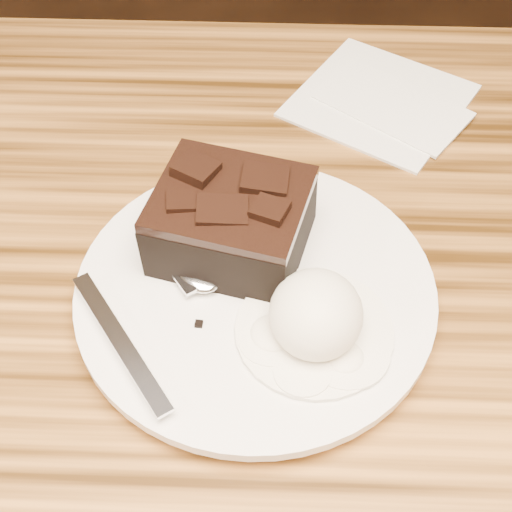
{
  "coord_description": "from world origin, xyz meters",
  "views": [
    {
      "loc": [
        0.13,
        -0.25,
        1.16
      ],
      "look_at": [
        0.12,
        0.07,
        0.79
      ],
      "focal_mm": 52.51,
      "sensor_mm": 36.0,
      "label": 1
    }
  ],
  "objects_px": {
    "brownie": "(231,225)",
    "napkin": "(380,99)",
    "plate": "(255,296)",
    "spoon": "(197,270)",
    "ice_cream_scoop": "(316,314)"
  },
  "relations": [
    {
      "from": "brownie",
      "to": "napkin",
      "type": "xyz_separation_m",
      "value": [
        0.12,
        0.19,
        -0.04
      ]
    },
    {
      "from": "plate",
      "to": "spoon",
      "type": "xyz_separation_m",
      "value": [
        -0.04,
        0.01,
        0.02
      ]
    },
    {
      "from": "ice_cream_scoop",
      "to": "napkin",
      "type": "height_order",
      "value": "ice_cream_scoop"
    },
    {
      "from": "ice_cream_scoop",
      "to": "spoon",
      "type": "distance_m",
      "value": 0.09
    },
    {
      "from": "napkin",
      "to": "brownie",
      "type": "bearing_deg",
      "value": -122.05
    },
    {
      "from": "plate",
      "to": "brownie",
      "type": "bearing_deg",
      "value": 116.85
    },
    {
      "from": "brownie",
      "to": "spoon",
      "type": "bearing_deg",
      "value": -130.08
    },
    {
      "from": "ice_cream_scoop",
      "to": "napkin",
      "type": "bearing_deg",
      "value": 76.49
    },
    {
      "from": "plate",
      "to": "spoon",
      "type": "relative_size",
      "value": 1.36
    },
    {
      "from": "plate",
      "to": "napkin",
      "type": "bearing_deg",
      "value": 65.77
    },
    {
      "from": "spoon",
      "to": "napkin",
      "type": "xyz_separation_m",
      "value": [
        0.14,
        0.22,
        -0.02
      ]
    },
    {
      "from": "spoon",
      "to": "napkin",
      "type": "bearing_deg",
      "value": 22.17
    },
    {
      "from": "plate",
      "to": "brownie",
      "type": "height_order",
      "value": "brownie"
    },
    {
      "from": "brownie",
      "to": "ice_cream_scoop",
      "type": "xyz_separation_m",
      "value": [
        0.06,
        -0.07,
        -0.0
      ]
    },
    {
      "from": "brownie",
      "to": "napkin",
      "type": "relative_size",
      "value": 0.73
    }
  ]
}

